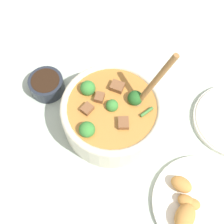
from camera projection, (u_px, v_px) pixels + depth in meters
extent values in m
plane|color=#ADBCAD|center=(112.00, 122.00, 0.75)|extent=(4.00, 4.00, 0.00)
cylinder|color=beige|center=(112.00, 115.00, 0.71)|extent=(0.23, 0.23, 0.08)
torus|color=beige|center=(112.00, 107.00, 0.68)|extent=(0.23, 0.23, 0.02)
cylinder|color=#B27533|center=(112.00, 112.00, 0.70)|extent=(0.20, 0.20, 0.06)
sphere|color=#387F33|center=(112.00, 105.00, 0.67)|extent=(0.03, 0.03, 0.03)
cylinder|color=#6B9956|center=(112.00, 109.00, 0.69)|extent=(0.01, 0.01, 0.01)
sphere|color=#235B23|center=(135.00, 98.00, 0.67)|extent=(0.03, 0.03, 0.03)
cylinder|color=#6B9956|center=(134.00, 103.00, 0.70)|extent=(0.01, 0.01, 0.01)
sphere|color=#387F33|center=(88.00, 88.00, 0.68)|extent=(0.03, 0.03, 0.03)
cylinder|color=#6B9956|center=(89.00, 94.00, 0.71)|extent=(0.01, 0.01, 0.02)
sphere|color=#387F33|center=(87.00, 129.00, 0.64)|extent=(0.03, 0.03, 0.03)
cylinder|color=#6B9956|center=(88.00, 134.00, 0.66)|extent=(0.01, 0.01, 0.02)
cube|color=brown|center=(87.00, 107.00, 0.67)|extent=(0.03, 0.03, 0.02)
cube|color=brown|center=(117.00, 87.00, 0.69)|extent=(0.04, 0.03, 0.02)
cube|color=brown|center=(123.00, 124.00, 0.65)|extent=(0.03, 0.03, 0.02)
cube|color=brown|center=(100.00, 98.00, 0.68)|extent=(0.03, 0.03, 0.02)
cylinder|color=#3D7533|center=(147.00, 112.00, 0.66)|extent=(0.03, 0.02, 0.01)
ellipsoid|color=olive|center=(137.00, 103.00, 0.68)|extent=(0.04, 0.03, 0.01)
cylinder|color=olive|center=(155.00, 82.00, 0.62)|extent=(0.07, 0.02, 0.16)
cylinder|color=#232833|center=(47.00, 85.00, 0.77)|extent=(0.09, 0.09, 0.04)
cylinder|color=black|center=(46.00, 82.00, 0.76)|extent=(0.07, 0.07, 0.01)
cylinder|color=silver|center=(201.00, 204.00, 0.66)|extent=(0.21, 0.21, 0.01)
ellipsoid|color=#BC7F3D|center=(191.00, 204.00, 0.64)|extent=(0.04, 0.03, 0.02)
ellipsoid|color=#BC7F3D|center=(181.00, 184.00, 0.66)|extent=(0.06, 0.05, 0.03)
ellipsoid|color=#BC7F3D|center=(187.00, 202.00, 0.64)|extent=(0.05, 0.05, 0.02)
ellipsoid|color=#BC7F3D|center=(185.00, 217.00, 0.63)|extent=(0.07, 0.07, 0.04)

